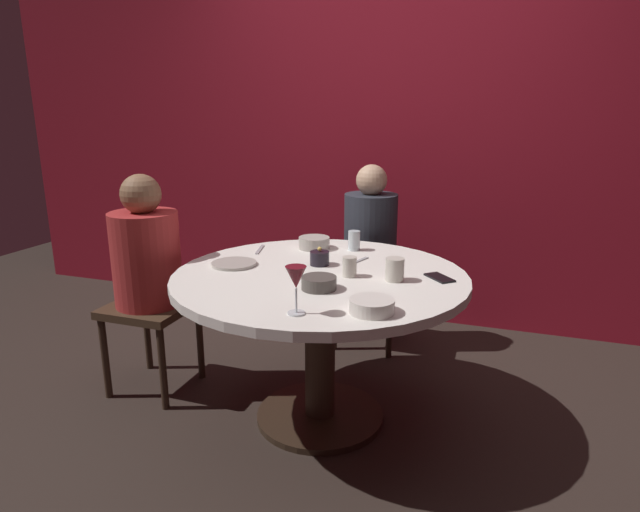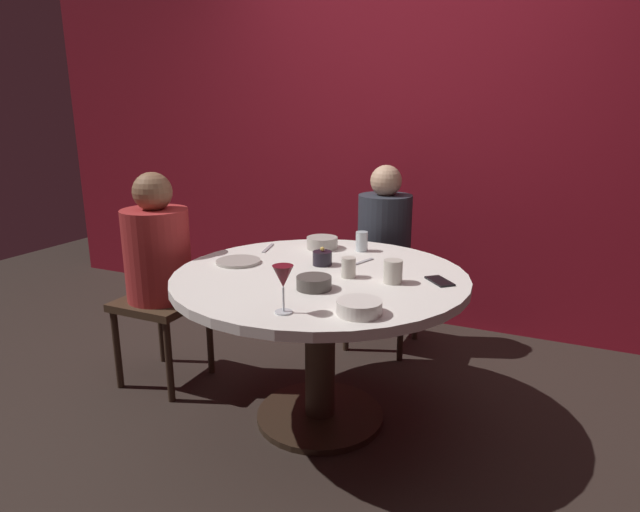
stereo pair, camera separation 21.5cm
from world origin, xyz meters
TOP-DOWN VIEW (x-y plane):
  - ground_plane at (0.00, 0.00)m, footprint 8.00×8.00m
  - back_wall at (0.00, 1.47)m, footprint 6.00×0.10m
  - dining_table at (0.00, 0.00)m, footprint 1.31×1.31m
  - seated_diner_left at (-0.92, 0.00)m, footprint 0.40×0.40m
  - seated_diner_back at (0.00, 0.92)m, footprint 0.40×0.40m
  - candle_holder at (-0.05, 0.13)m, footprint 0.09×0.09m
  - wine_glass at (0.08, -0.49)m, footprint 0.08×0.08m
  - dinner_plate at (-0.42, -0.01)m, footprint 0.21×0.21m
  - cell_phone at (0.51, 0.10)m, footprint 0.15×0.15m
  - bowl_serving_large at (0.07, -0.21)m, footprint 0.14×0.14m
  - bowl_salad_center at (0.33, -0.39)m, footprint 0.16×0.16m
  - bowl_small_white at (-0.17, 0.41)m, footprint 0.16×0.16m
  - cup_near_candle at (0.33, 0.01)m, footprint 0.08×0.08m
  - cup_by_left_diner at (0.14, -0.00)m, footprint 0.06×0.06m
  - cup_by_right_diner at (0.03, 0.45)m, footprint 0.06×0.06m
  - fork_near_plate at (-0.43, 0.29)m, footprint 0.06×0.18m
  - knife_near_plate at (0.11, 0.23)m, footprint 0.07×0.18m

SIDE VIEW (x-z plane):
  - ground_plane at x=0.00m, z-range 0.00..0.00m
  - dining_table at x=0.00m, z-range 0.21..0.93m
  - seated_diner_back at x=0.00m, z-range 0.14..1.25m
  - seated_diner_left at x=-0.92m, z-range 0.14..1.27m
  - fork_near_plate at x=-0.43m, z-range 0.72..0.73m
  - knife_near_plate at x=0.11m, z-range 0.72..0.73m
  - cell_phone at x=0.51m, z-range 0.72..0.73m
  - dinner_plate at x=-0.42m, z-range 0.72..0.74m
  - bowl_salad_center at x=0.33m, z-range 0.72..0.77m
  - bowl_serving_large at x=0.07m, z-range 0.72..0.77m
  - bowl_small_white at x=-0.17m, z-range 0.72..0.78m
  - candle_holder at x=-0.05m, z-range 0.71..0.80m
  - cup_by_left_diner at x=0.14m, z-range 0.72..0.81m
  - cup_near_candle at x=0.33m, z-range 0.72..0.82m
  - cup_by_right_diner at x=0.03m, z-range 0.72..0.82m
  - wine_glass at x=0.08m, z-range 0.76..0.94m
  - back_wall at x=0.00m, z-range 0.00..2.60m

